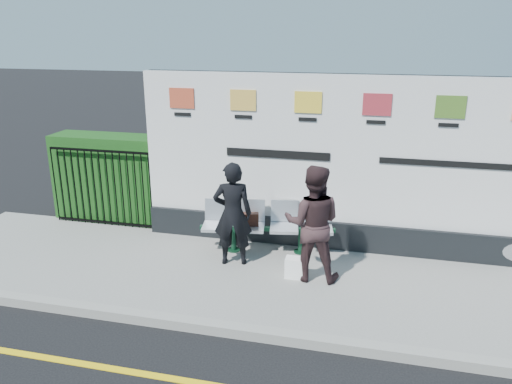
{
  "coord_description": "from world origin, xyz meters",
  "views": [
    {
      "loc": [
        0.48,
        -4.4,
        3.81
      ],
      "look_at": [
        -1.34,
        3.2,
        1.25
      ],
      "focal_mm": 35.0,
      "sensor_mm": 36.0,
      "label": 1
    }
  ],
  "objects_px": {
    "bench": "(267,239)",
    "woman_left": "(233,214)",
    "billboard": "(372,179)",
    "woman_right": "(313,223)"
  },
  "relations": [
    {
      "from": "billboard",
      "to": "bench",
      "type": "relative_size",
      "value": 3.6
    },
    {
      "from": "billboard",
      "to": "woman_right",
      "type": "xyz_separation_m",
      "value": [
        -0.82,
        -1.25,
        -0.4
      ]
    },
    {
      "from": "billboard",
      "to": "woman_left",
      "type": "relative_size",
      "value": 4.65
    },
    {
      "from": "billboard",
      "to": "woman_left",
      "type": "bearing_deg",
      "value": -154.1
    },
    {
      "from": "bench",
      "to": "woman_left",
      "type": "bearing_deg",
      "value": -138.76
    },
    {
      "from": "billboard",
      "to": "woman_left",
      "type": "distance_m",
      "value": 2.41
    },
    {
      "from": "billboard",
      "to": "woman_right",
      "type": "distance_m",
      "value": 1.54
    },
    {
      "from": "billboard",
      "to": "woman_right",
      "type": "bearing_deg",
      "value": -123.27
    },
    {
      "from": "bench",
      "to": "woman_left",
      "type": "distance_m",
      "value": 0.95
    },
    {
      "from": "woman_left",
      "to": "woman_right",
      "type": "relative_size",
      "value": 0.95
    }
  ]
}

